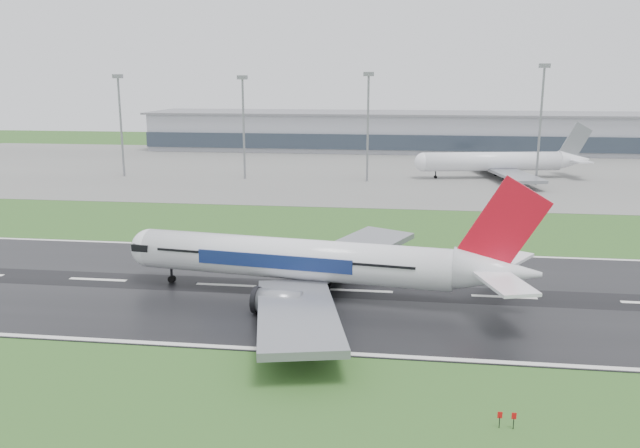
# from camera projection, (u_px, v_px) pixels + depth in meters

# --- Properties ---
(ground) EXTENTS (520.00, 520.00, 0.00)m
(ground) POSITION_uv_depth(u_px,v_px,m) (504.00, 297.00, 90.15)
(ground) COLOR #29531E
(ground) RESTS_ON ground
(runway) EXTENTS (400.00, 45.00, 0.10)m
(runway) POSITION_uv_depth(u_px,v_px,m) (504.00, 297.00, 90.14)
(runway) COLOR black
(runway) RESTS_ON ground
(apron) EXTENTS (400.00, 130.00, 0.08)m
(apron) POSITION_uv_depth(u_px,v_px,m) (449.00, 171.00, 210.94)
(apron) COLOR slate
(apron) RESTS_ON ground
(terminal) EXTENTS (240.00, 36.00, 15.00)m
(terminal) POSITION_uv_depth(u_px,v_px,m) (441.00, 133.00, 267.26)
(terminal) COLOR #989AA3
(terminal) RESTS_ON ground
(main_airliner) EXTENTS (65.08, 62.69, 17.20)m
(main_airliner) POSITION_uv_depth(u_px,v_px,m) (321.00, 236.00, 88.70)
(main_airliner) COLOR white
(main_airliner) RESTS_ON runway
(parked_airliner) EXTENTS (63.92, 60.94, 16.11)m
(parked_airliner) POSITION_uv_depth(u_px,v_px,m) (500.00, 151.00, 194.75)
(parked_airliner) COLOR white
(parked_airliner) RESTS_ON apron
(floodmast_0) EXTENTS (0.64, 0.64, 29.66)m
(floodmast_0) POSITION_uv_depth(u_px,v_px,m) (121.00, 128.00, 196.37)
(floodmast_0) COLOR gray
(floodmast_0) RESTS_ON ground
(floodmast_1) EXTENTS (0.64, 0.64, 29.34)m
(floodmast_1) POSITION_uv_depth(u_px,v_px,m) (244.00, 130.00, 191.50)
(floodmast_1) COLOR gray
(floodmast_1) RESTS_ON ground
(floodmast_2) EXTENTS (0.64, 0.64, 30.27)m
(floodmast_2) POSITION_uv_depth(u_px,v_px,m) (368.00, 130.00, 186.67)
(floodmast_2) COLOR gray
(floodmast_2) RESTS_ON ground
(floodmast_3) EXTENTS (0.64, 0.64, 32.48)m
(floodmast_3) POSITION_uv_depth(u_px,v_px,m) (540.00, 128.00, 180.25)
(floodmast_3) COLOR gray
(floodmast_3) RESTS_ON ground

